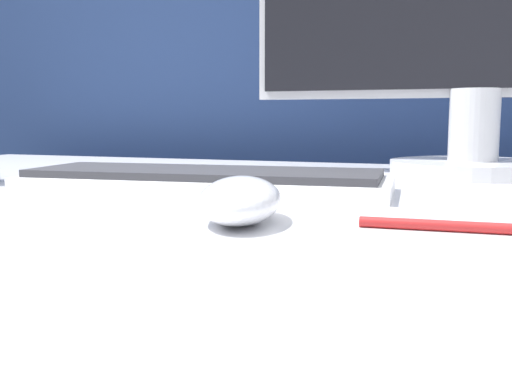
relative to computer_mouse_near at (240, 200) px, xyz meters
name	(u,v)px	position (x,y,z in m)	size (l,w,h in m)	color
partition_panel	(383,219)	(0.01, 0.76, -0.14)	(5.00, 0.03, 1.31)	navy
computer_mouse_near	(240,200)	(0.00, 0.00, 0.00)	(0.09, 0.13, 0.04)	white
keyboard	(204,180)	(-0.11, 0.17, -0.01)	(0.41, 0.17, 0.02)	white
pen	(456,226)	(0.16, 0.02, -0.01)	(0.14, 0.01, 0.01)	red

